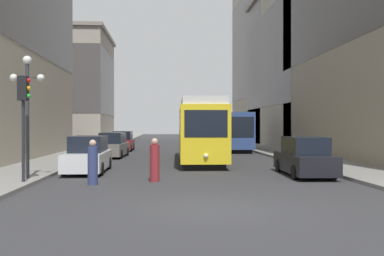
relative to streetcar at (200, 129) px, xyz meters
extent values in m
plane|color=#303033|center=(-0.95, -15.46, -2.10)|extent=(200.00, 200.00, 0.00)
cube|color=gray|center=(-9.15, 24.54, -2.03)|extent=(3.45, 120.00, 0.15)
cube|color=gray|center=(7.26, 24.54, -2.03)|extent=(3.45, 120.00, 0.15)
cube|color=black|center=(0.00, 0.01, -1.93)|extent=(2.56, 11.24, 0.35)
cube|color=yellow|center=(0.00, 0.01, -0.20)|extent=(2.98, 12.22, 3.10)
cube|color=black|center=(0.00, 0.01, 0.50)|extent=(2.99, 11.74, 1.08)
cube|color=silver|center=(0.00, 0.01, 1.57)|extent=(2.76, 11.97, 0.44)
cube|color=black|center=(-0.19, -6.04, 0.34)|extent=(2.21, 0.15, 1.40)
sphere|color=#F2EACC|center=(-0.19, -6.11, -1.30)|extent=(0.24, 0.24, 0.24)
cube|color=black|center=(3.93, 12.38, -1.93)|extent=(2.27, 10.85, 0.35)
cube|color=#334C8C|center=(3.93, 12.38, -0.20)|extent=(2.66, 11.80, 3.10)
cube|color=black|center=(3.93, 12.38, 0.34)|extent=(2.68, 11.32, 1.30)
cube|color=black|center=(3.88, 6.51, 0.11)|extent=(2.30, 0.10, 1.71)
cylinder|color=black|center=(-7.06, 2.49, -1.78)|extent=(0.21, 0.65, 0.64)
cylinder|color=black|center=(-6.90, 5.58, -1.78)|extent=(0.21, 0.65, 0.64)
cylinder|color=black|center=(-5.36, 2.40, -1.78)|extent=(0.21, 0.65, 0.64)
cylinder|color=black|center=(-5.19, 5.49, -1.78)|extent=(0.21, 0.65, 0.64)
cube|color=slate|center=(-6.13, 3.99, -1.50)|extent=(2.06, 5.07, 0.84)
cube|color=black|center=(-6.12, 4.12, -0.68)|extent=(1.73, 2.82, 0.80)
cylinder|color=black|center=(-6.99, 10.21, -1.78)|extent=(0.19, 0.64, 0.64)
cylinder|color=black|center=(-6.97, 13.12, -1.78)|extent=(0.19, 0.64, 0.64)
cylinder|color=black|center=(-5.28, 10.20, -1.78)|extent=(0.19, 0.64, 0.64)
cylinder|color=black|center=(-5.26, 13.10, -1.78)|extent=(0.19, 0.64, 0.64)
cube|color=maroon|center=(-6.13, 11.66, -1.50)|extent=(1.84, 4.70, 0.84)
cube|color=black|center=(-6.13, 11.78, -0.68)|extent=(1.61, 2.59, 0.80)
cylinder|color=black|center=(5.15, -6.58, -1.78)|extent=(0.21, 0.65, 0.64)
cylinder|color=black|center=(5.03, -9.57, -1.78)|extent=(0.21, 0.65, 0.64)
cylinder|color=black|center=(3.44, -6.51, -1.78)|extent=(0.21, 0.65, 0.64)
cylinder|color=black|center=(3.32, -9.50, -1.78)|extent=(0.21, 0.65, 0.64)
cube|color=black|center=(4.23, -8.04, -1.50)|extent=(1.99, 4.89, 0.84)
cube|color=black|center=(4.23, -8.16, -0.68)|extent=(1.69, 2.71, 0.80)
cylinder|color=black|center=(-6.97, -7.50, -1.78)|extent=(0.19, 0.64, 0.64)
cylinder|color=black|center=(-6.99, -4.49, -1.78)|extent=(0.19, 0.64, 0.64)
cylinder|color=black|center=(-5.26, -7.49, -1.78)|extent=(0.19, 0.64, 0.64)
cylinder|color=black|center=(-5.28, -4.47, -1.78)|extent=(0.19, 0.64, 0.64)
cube|color=silver|center=(-6.13, -5.99, -1.50)|extent=(1.84, 4.88, 0.84)
cube|color=black|center=(-6.13, -5.87, -0.68)|extent=(1.61, 2.69, 0.80)
cylinder|color=maroon|center=(-2.72, -9.70, -1.32)|extent=(0.41, 0.41, 1.55)
sphere|color=tan|center=(-2.72, -9.70, -0.42)|extent=(0.28, 0.28, 0.28)
cylinder|color=navy|center=(-5.15, -10.44, -1.34)|extent=(0.40, 0.40, 1.53)
sphere|color=tan|center=(-5.15, -10.44, -0.45)|extent=(0.27, 0.27, 0.27)
cylinder|color=#232328|center=(-7.83, -10.49, 0.11)|extent=(0.12, 0.12, 4.13)
cube|color=black|center=(-7.83, -10.49, 1.70)|extent=(0.36, 0.36, 0.95)
sphere|color=red|center=(-7.63, -10.49, 2.01)|extent=(0.18, 0.18, 0.18)
sphere|color=gold|center=(-7.63, -10.49, 1.70)|extent=(0.18, 0.18, 0.18)
sphere|color=green|center=(-7.63, -10.49, 1.40)|extent=(0.18, 0.18, 0.18)
cylinder|color=#333338|center=(-8.03, -9.37, 0.43)|extent=(0.16, 0.16, 4.77)
sphere|color=white|center=(-8.03, -9.37, 2.98)|extent=(0.36, 0.36, 0.36)
sphere|color=white|center=(-8.58, -9.37, 2.24)|extent=(0.31, 0.31, 0.31)
sphere|color=white|center=(-7.48, -9.37, 2.24)|extent=(0.31, 0.31, 0.31)
cube|color=#333338|center=(-8.03, -9.37, 2.24)|extent=(1.10, 0.06, 0.06)
cube|color=#A89E8E|center=(-16.26, 37.37, 5.80)|extent=(10.75, 15.30, 15.80)
cube|color=#544F4E|center=(-16.26, 37.37, 6.59)|extent=(10.79, 15.34, 9.48)
cube|color=gray|center=(-16.26, 37.37, 13.95)|extent=(11.35, 15.90, 0.50)
cube|color=#B2A893|center=(14.87, 31.16, 10.31)|extent=(11.77, 19.90, 24.82)
cube|color=#595451|center=(14.87, 31.16, 11.55)|extent=(11.81, 19.94, 14.89)
cube|color=#B2A893|center=(14.08, 18.91, 6.74)|extent=(10.18, 19.33, 17.68)
cube|color=#595451|center=(14.08, 18.91, 7.63)|extent=(10.22, 19.37, 10.61)
camera|label=1|loc=(-2.33, -27.18, 0.25)|focal=39.00mm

